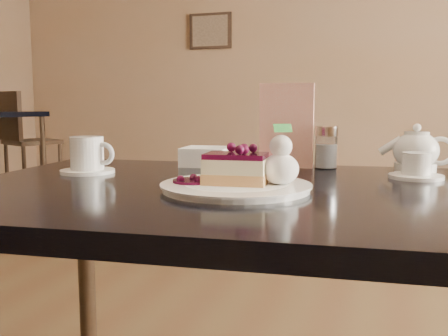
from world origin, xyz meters
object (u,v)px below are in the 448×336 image
(main_table, at_px, (241,224))
(coffee_set, at_px, (88,157))
(tea_set, at_px, (415,155))
(cheesecake_slice, at_px, (236,169))
(dessert_plate, at_px, (236,187))

(main_table, distance_m, coffee_set, 0.41)
(coffee_set, relative_size, tea_set, 0.58)
(main_table, height_order, cheesecake_slice, cheesecake_slice)
(dessert_plate, height_order, tea_set, tea_set)
(dessert_plate, distance_m, coffee_set, 0.41)
(coffee_set, bearing_deg, cheesecake_slice, -16.65)
(cheesecake_slice, relative_size, coffee_set, 0.91)
(dessert_plate, xyz_separation_m, cheesecake_slice, (0.00, 0.00, 0.03))
(coffee_set, xyz_separation_m, tea_set, (0.71, 0.24, 0.00))
(tea_set, bearing_deg, main_table, -136.71)
(coffee_set, bearing_deg, tea_set, 18.59)
(dessert_plate, distance_m, cheesecake_slice, 0.03)
(cheesecake_slice, xyz_separation_m, coffee_set, (-0.39, 0.12, -0.00))
(cheesecake_slice, bearing_deg, main_table, 90.00)
(cheesecake_slice, relative_size, tea_set, 0.53)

